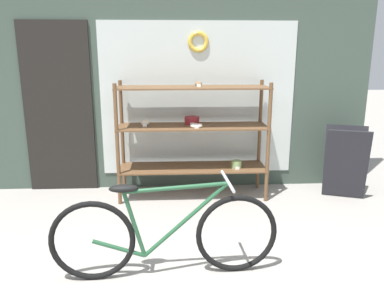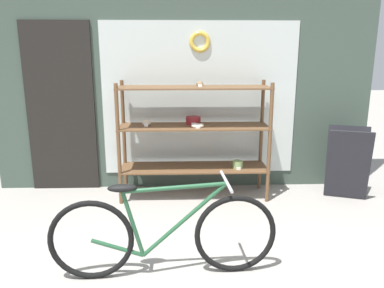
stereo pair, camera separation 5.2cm
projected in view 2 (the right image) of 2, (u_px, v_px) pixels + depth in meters
The scene contains 4 objects.
storefront_facade at pixel (180, 46), 4.58m from camera, with size 4.78×0.13×3.72m.
display_case at pixel (194, 130), 4.45m from camera, with size 1.77×0.49×1.40m.
bicycle at pixel (163, 234), 2.91m from camera, with size 1.78×0.46×0.79m.
sandwich_board at pixel (348, 163), 4.48m from camera, with size 0.58×0.52×0.86m.
Camera 2 is at (-0.07, -2.14, 1.73)m, focal length 35.00 mm.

